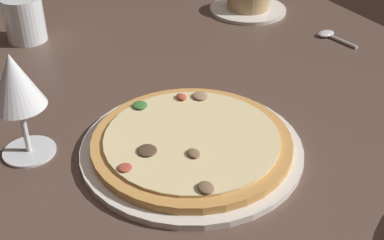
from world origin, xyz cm
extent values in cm
cube|color=brown|center=(0.00, 0.00, 2.00)|extent=(150.00, 110.00, 4.00)
cylinder|color=silver|center=(6.29, -3.44, 4.50)|extent=(32.07, 32.07, 1.00)
cylinder|color=#C68C47|center=(6.29, -3.44, 5.60)|extent=(28.81, 28.81, 1.20)
cylinder|color=beige|center=(6.29, -3.44, 6.40)|extent=(25.17, 25.17, 0.40)
ellipsoid|color=brown|center=(10.23, -5.24, 6.87)|extent=(2.28, 1.67, 0.53)
ellipsoid|color=brown|center=(17.14, -7.22, 6.91)|extent=(2.46, 2.03, 0.62)
ellipsoid|color=#AD4733|center=(-3.69, -0.04, 6.91)|extent=(2.07, 1.52, 0.62)
ellipsoid|color=#937556|center=(-2.60, 2.80, 6.87)|extent=(2.69, 2.40, 0.54)
ellipsoid|color=#4C3828|center=(6.61, -10.49, 6.82)|extent=(2.88, 2.68, 0.45)
ellipsoid|color=#AD4733|center=(8.67, -14.56, 6.82)|extent=(1.89, 1.89, 0.43)
ellipsoid|color=#387033|center=(-4.54, -6.80, 6.86)|extent=(2.54, 2.28, 0.51)
cylinder|color=silver|center=(-35.55, 33.62, 4.40)|extent=(17.69, 17.69, 0.80)
cylinder|color=silver|center=(-4.36, -24.32, 4.20)|extent=(7.56, 7.56, 0.40)
cylinder|color=silver|center=(-4.36, -24.32, 8.21)|extent=(0.80, 0.80, 7.62)
cone|color=silver|center=(-4.36, -24.32, 15.92)|extent=(7.59, 7.59, 7.80)
cone|color=maroon|center=(-4.36, -24.32, 13.21)|extent=(2.08, 2.08, 2.37)
cylinder|color=silver|center=(-43.49, -15.48, 8.52)|extent=(7.97, 7.97, 9.05)
cylinder|color=silver|center=(-43.49, -15.48, 6.72)|extent=(7.33, 7.33, 5.45)
ellipsoid|color=silver|center=(-16.06, 40.45, 4.50)|extent=(3.37, 4.37, 1.00)
cylinder|color=silver|center=(-12.08, 41.05, 4.35)|extent=(8.06, 1.90, 0.70)
camera|label=1|loc=(58.62, -31.21, 48.68)|focal=47.74mm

